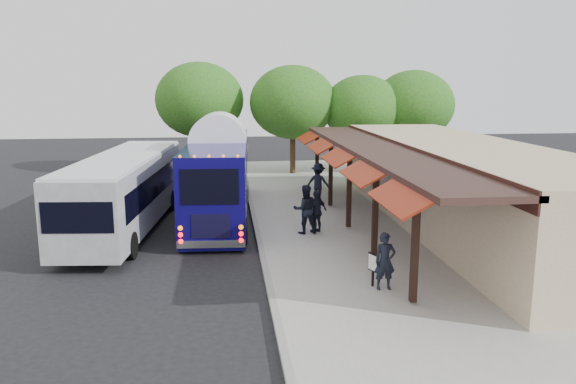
{
  "coord_description": "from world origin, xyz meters",
  "views": [
    {
      "loc": [
        -1.17,
        -17.82,
        6.06
      ],
      "look_at": [
        1.25,
        3.61,
        1.8
      ],
      "focal_mm": 35.0,
      "sensor_mm": 36.0,
      "label": 1
    }
  ],
  "objects_px": {
    "ped_b": "(305,209)",
    "ped_c": "(317,212)",
    "ped_a": "(385,261)",
    "sign_board": "(373,264)",
    "coach_bus": "(219,173)",
    "ped_d": "(318,183)",
    "city_bus": "(126,189)"
  },
  "relations": [
    {
      "from": "city_bus",
      "to": "ped_c",
      "type": "xyz_separation_m",
      "value": [
        7.66,
        -1.9,
        -0.72
      ]
    },
    {
      "from": "ped_a",
      "to": "ped_d",
      "type": "distance_m",
      "value": 12.06
    },
    {
      "from": "city_bus",
      "to": "ped_b",
      "type": "relative_size",
      "value": 6.02
    },
    {
      "from": "ped_a",
      "to": "ped_b",
      "type": "height_order",
      "value": "ped_b"
    },
    {
      "from": "ped_b",
      "to": "ped_d",
      "type": "relative_size",
      "value": 1.0
    },
    {
      "from": "coach_bus",
      "to": "city_bus",
      "type": "bearing_deg",
      "value": -152.09
    },
    {
      "from": "coach_bus",
      "to": "ped_d",
      "type": "height_order",
      "value": "coach_bus"
    },
    {
      "from": "city_bus",
      "to": "ped_b",
      "type": "distance_m",
      "value": 7.47
    },
    {
      "from": "ped_c",
      "to": "ped_d",
      "type": "height_order",
      "value": "ped_d"
    },
    {
      "from": "ped_a",
      "to": "ped_d",
      "type": "xyz_separation_m",
      "value": [
        0.07,
        12.06,
        0.13
      ]
    },
    {
      "from": "ped_d",
      "to": "sign_board",
      "type": "height_order",
      "value": "ped_d"
    },
    {
      "from": "ped_d",
      "to": "sign_board",
      "type": "distance_m",
      "value": 11.82
    },
    {
      "from": "coach_bus",
      "to": "ped_d",
      "type": "relative_size",
      "value": 6.08
    },
    {
      "from": "coach_bus",
      "to": "ped_b",
      "type": "relative_size",
      "value": 6.06
    },
    {
      "from": "ped_b",
      "to": "ped_c",
      "type": "relative_size",
      "value": 1.15
    },
    {
      "from": "city_bus",
      "to": "ped_d",
      "type": "distance_m",
      "value": 9.47
    },
    {
      "from": "ped_a",
      "to": "sign_board",
      "type": "height_order",
      "value": "ped_a"
    },
    {
      "from": "ped_c",
      "to": "ped_d",
      "type": "xyz_separation_m",
      "value": [
        1.0,
        5.68,
        0.12
      ]
    },
    {
      "from": "coach_bus",
      "to": "ped_b",
      "type": "distance_m",
      "value": 5.13
    },
    {
      "from": "ped_b",
      "to": "ped_a",
      "type": "bearing_deg",
      "value": 97.15
    },
    {
      "from": "coach_bus",
      "to": "ped_a",
      "type": "height_order",
      "value": "coach_bus"
    },
    {
      "from": "coach_bus",
      "to": "city_bus",
      "type": "xyz_separation_m",
      "value": [
        -3.82,
        -1.79,
        -0.29
      ]
    },
    {
      "from": "ped_a",
      "to": "ped_c",
      "type": "xyz_separation_m",
      "value": [
        -0.93,
        6.39,
        0.01
      ]
    },
    {
      "from": "ped_c",
      "to": "sign_board",
      "type": "xyz_separation_m",
      "value": [
        0.65,
        -6.13,
        -0.17
      ]
    },
    {
      "from": "city_bus",
      "to": "sign_board",
      "type": "xyz_separation_m",
      "value": [
        8.32,
        -8.03,
        -0.89
      ]
    },
    {
      "from": "coach_bus",
      "to": "city_bus",
      "type": "distance_m",
      "value": 4.23
    },
    {
      "from": "ped_d",
      "to": "sign_board",
      "type": "bearing_deg",
      "value": 113.14
    },
    {
      "from": "ped_b",
      "to": "sign_board",
      "type": "height_order",
      "value": "ped_b"
    },
    {
      "from": "coach_bus",
      "to": "ped_c",
      "type": "height_order",
      "value": "coach_bus"
    },
    {
      "from": "city_bus",
      "to": "ped_a",
      "type": "relative_size",
      "value": 6.97
    },
    {
      "from": "city_bus",
      "to": "sign_board",
      "type": "relative_size",
      "value": 11.73
    },
    {
      "from": "city_bus",
      "to": "ped_a",
      "type": "distance_m",
      "value": 11.96
    }
  ]
}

